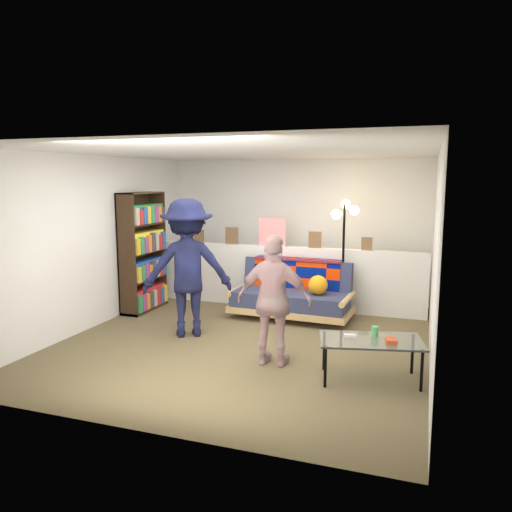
{
  "coord_description": "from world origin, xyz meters",
  "views": [
    {
      "loc": [
        2.16,
        -5.84,
        2.08
      ],
      "look_at": [
        0.0,
        0.4,
        1.05
      ],
      "focal_mm": 35.0,
      "sensor_mm": 36.0,
      "label": 1
    }
  ],
  "objects": [
    {
      "name": "futon_sofa",
      "position": [
        0.3,
        1.25,
        0.36
      ],
      "size": [
        1.83,
        0.95,
        0.77
      ],
      "color": "tan",
      "rests_on": "ground"
    },
    {
      "name": "ledge_decor",
      "position": [
        -0.23,
        1.78,
        1.18
      ],
      "size": [
        2.97,
        0.02,
        0.45
      ],
      "color": "brown",
      "rests_on": "half_wall_ledge"
    },
    {
      "name": "half_wall_ledge",
      "position": [
        0.0,
        1.8,
        0.5
      ],
      "size": [
        4.45,
        0.15,
        1.0
      ],
      "primitive_type": "cube",
      "color": "silver",
      "rests_on": "ground"
    },
    {
      "name": "person_left",
      "position": [
        -0.82,
        -0.01,
        0.91
      ],
      "size": [
        1.36,
        1.17,
        1.82
      ],
      "primitive_type": "imported",
      "rotation": [
        0.0,
        0.0,
        3.67
      ],
      "color": "black",
      "rests_on": "ground"
    },
    {
      "name": "floor_lamp",
      "position": [
        0.99,
        1.59,
        1.25
      ],
      "size": [
        0.41,
        0.33,
        1.77
      ],
      "color": "black",
      "rests_on": "ground"
    },
    {
      "name": "ground",
      "position": [
        0.0,
        0.0,
        0.0
      ],
      "size": [
        5.0,
        5.0,
        0.0
      ],
      "primitive_type": "plane",
      "color": "brown",
      "rests_on": "ground"
    },
    {
      "name": "bookshelf",
      "position": [
        -2.08,
        0.94,
        0.87
      ],
      "size": [
        0.31,
        0.93,
        1.87
      ],
      "color": "black",
      "rests_on": "ground"
    },
    {
      "name": "coffee_table",
      "position": [
        1.67,
        -0.79,
        0.41
      ],
      "size": [
        1.15,
        0.79,
        0.54
      ],
      "color": "black",
      "rests_on": "ground"
    },
    {
      "name": "room_shell",
      "position": [
        0.0,
        0.47,
        1.67
      ],
      "size": [
        4.6,
        5.05,
        2.45
      ],
      "color": "silver",
      "rests_on": "ground"
    },
    {
      "name": "person_right",
      "position": [
        0.59,
        -0.69,
        0.74
      ],
      "size": [
        0.87,
        0.36,
        1.47
      ],
      "primitive_type": "imported",
      "rotation": [
        0.0,
        0.0,
        3.15
      ],
      "color": "pink",
      "rests_on": "ground"
    }
  ]
}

